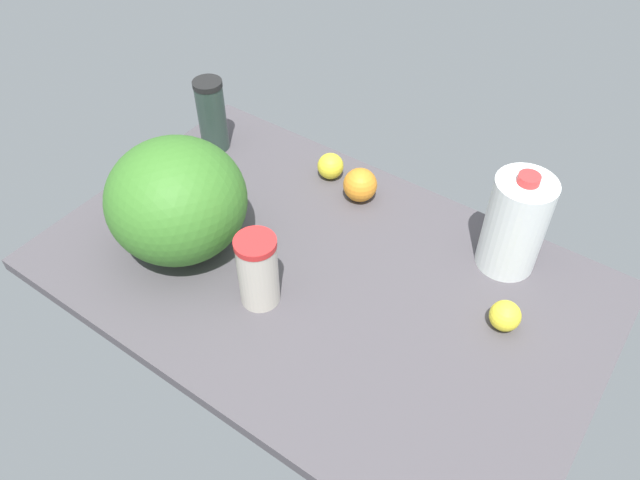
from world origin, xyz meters
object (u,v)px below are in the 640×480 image
(watermelon, at_px, (177,200))
(lemon_by_jug, at_px, (505,316))
(lemon_loose, at_px, (331,166))
(orange_beside_bowl, at_px, (360,185))
(shaker_bottle, at_px, (212,115))
(milk_jug, at_px, (515,224))
(tumbler_cup, at_px, (258,270))

(watermelon, distance_m, lemon_by_jug, 0.72)
(watermelon, height_order, lemon_loose, watermelon)
(orange_beside_bowl, relative_size, lemon_loose, 1.25)
(watermelon, bearing_deg, shaker_bottle, 121.17)
(milk_jug, relative_size, lemon_loose, 3.70)
(orange_beside_bowl, distance_m, lemon_by_jug, 0.47)
(watermelon, relative_size, shaker_bottle, 1.52)
(orange_beside_bowl, xyz_separation_m, lemon_loose, (-0.11, 0.03, -0.01))
(shaker_bottle, bearing_deg, tumbler_cup, -38.32)
(watermelon, height_order, milk_jug, watermelon)
(milk_jug, distance_m, tumbler_cup, 0.54)
(orange_beside_bowl, height_order, lemon_by_jug, orange_beside_bowl)
(orange_beside_bowl, bearing_deg, lemon_loose, 165.76)
(tumbler_cup, xyz_separation_m, lemon_loose, (-0.11, 0.41, -0.05))
(lemon_loose, bearing_deg, tumbler_cup, -75.47)
(shaker_bottle, bearing_deg, lemon_by_jug, -7.45)
(milk_jug, height_order, tumbler_cup, milk_jug)
(shaker_bottle, bearing_deg, watermelon, -58.83)
(milk_jug, xyz_separation_m, tumbler_cup, (-0.37, -0.39, -0.03))
(watermelon, relative_size, lemon_by_jug, 4.77)
(tumbler_cup, xyz_separation_m, lemon_by_jug, (0.44, 0.23, -0.05))
(watermelon, relative_size, milk_jug, 1.23)
(lemon_loose, bearing_deg, lemon_by_jug, -18.85)
(watermelon, xyz_separation_m, orange_beside_bowl, (0.24, 0.36, -0.09))
(orange_beside_bowl, bearing_deg, tumbler_cup, -89.70)
(watermelon, height_order, tumbler_cup, watermelon)
(lemon_by_jug, bearing_deg, shaker_bottle, 172.55)
(lemon_loose, bearing_deg, shaker_bottle, -167.09)
(shaker_bottle, xyz_separation_m, lemon_loose, (0.32, 0.07, -0.07))
(shaker_bottle, bearing_deg, milk_jug, 3.79)
(watermelon, bearing_deg, milk_jug, 30.87)
(lemon_by_jug, bearing_deg, watermelon, -163.70)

